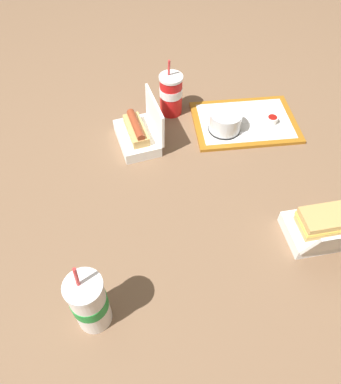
% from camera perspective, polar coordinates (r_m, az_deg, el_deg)
% --- Properties ---
extents(ground_plane, '(3.20, 3.20, 0.00)m').
position_cam_1_polar(ground_plane, '(1.17, 0.01, 0.29)').
color(ground_plane, brown).
extents(food_tray, '(0.39, 0.29, 0.01)m').
position_cam_1_polar(food_tray, '(1.41, 11.24, 10.41)').
color(food_tray, '#A56619').
rests_on(food_tray, ground_plane).
extents(cake_container, '(0.11, 0.11, 0.07)m').
position_cam_1_polar(cake_container, '(1.34, 8.33, 10.51)').
color(cake_container, black).
rests_on(cake_container, food_tray).
extents(ketchup_cup, '(0.04, 0.04, 0.02)m').
position_cam_1_polar(ketchup_cup, '(1.41, 15.22, 10.61)').
color(ketchup_cup, white).
rests_on(ketchup_cup, food_tray).
extents(napkin_stack, '(0.11, 0.11, 0.00)m').
position_cam_1_polar(napkin_stack, '(1.44, 11.92, 11.50)').
color(napkin_stack, white).
rests_on(napkin_stack, food_tray).
extents(plastic_fork, '(0.11, 0.05, 0.00)m').
position_cam_1_polar(plastic_fork, '(1.36, 12.25, 8.67)').
color(plastic_fork, white).
rests_on(plastic_fork, food_tray).
extents(clamshell_hotdog_corner, '(0.16, 0.20, 0.16)m').
position_cam_1_polar(clamshell_hotdog_corner, '(1.30, -4.84, 8.95)').
color(clamshell_hotdog_corner, white).
rests_on(clamshell_hotdog_corner, ground_plane).
extents(clamshell_sandwich_front, '(0.19, 0.18, 0.17)m').
position_cam_1_polar(clamshell_sandwich_front, '(1.11, 22.22, -5.15)').
color(clamshell_sandwich_front, white).
rests_on(clamshell_sandwich_front, ground_plane).
extents(soda_cup_left, '(0.09, 0.09, 0.21)m').
position_cam_1_polar(soda_cup_left, '(1.39, 0.07, 14.72)').
color(soda_cup_left, red).
rests_on(soda_cup_left, ground_plane).
extents(soda_cup_center, '(0.09, 0.09, 0.24)m').
position_cam_1_polar(soda_cup_center, '(0.90, -12.25, -16.14)').
color(soda_cup_center, white).
rests_on(soda_cup_center, ground_plane).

